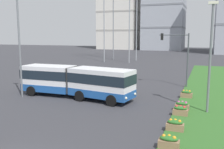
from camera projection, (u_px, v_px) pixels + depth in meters
articulated_bus at (76, 81)px, 24.55m from camera, size 11.95×3.53×3.00m
car_grey_wagon at (92, 75)px, 34.45m from camera, size 4.44×2.10×1.58m
flower_planter_1 at (169, 142)px, 13.38m from camera, size 1.10×0.56×0.74m
flower_planter_2 at (175, 125)px, 15.90m from camera, size 1.10×0.56×0.74m
flower_planter_3 at (180, 111)px, 18.98m from camera, size 1.10×0.56×0.74m
flower_planter_4 at (182, 106)px, 20.27m from camera, size 1.10×0.56×0.74m
flower_planter_5 at (186, 94)px, 24.41m from camera, size 1.10×0.56×0.74m
traffic_light_far_right at (179, 51)px, 29.30m from camera, size 3.42×0.28×6.31m
streetlight_left at (19, 43)px, 24.26m from camera, size 0.70×0.28×9.84m
streetlight_median at (210, 53)px, 19.05m from camera, size 0.70×0.28×8.54m
apartment_tower_west at (121, 4)px, 116.01m from camera, size 17.32×18.36×40.68m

